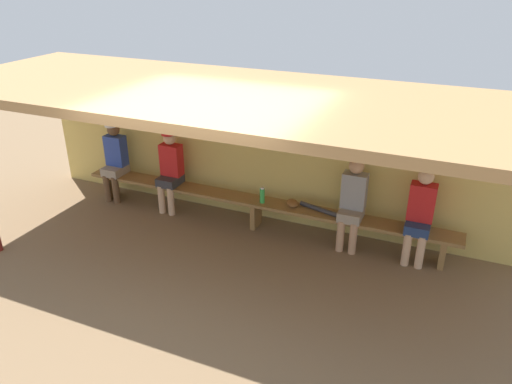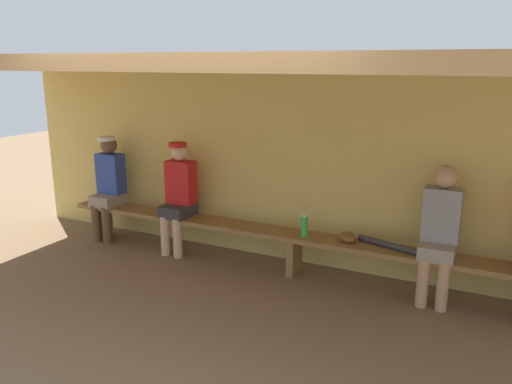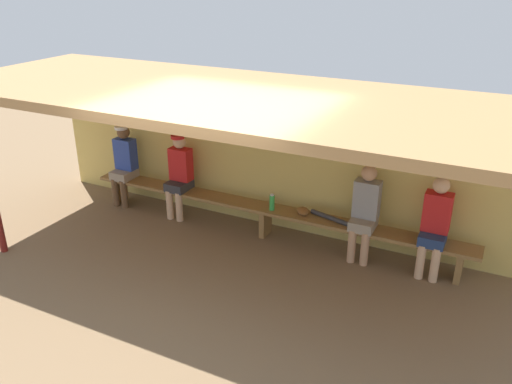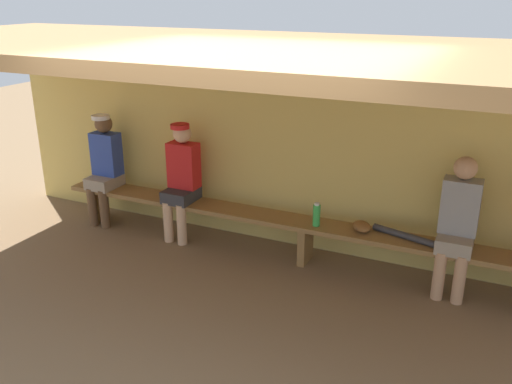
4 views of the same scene
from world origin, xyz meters
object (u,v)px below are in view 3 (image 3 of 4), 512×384
player_middle (365,209)px  baseball_glove_dark_brown (303,211)px  bench (265,211)px  water_bottle_orange (272,202)px  player_in_red (435,223)px  player_rightmost (179,172)px  player_in_blue (124,161)px  baseball_bat (334,219)px

player_middle → baseball_glove_dark_brown: bearing=178.4°
bench → water_bottle_orange: size_ratio=24.11×
player_in_red → water_bottle_orange: bearing=-178.7°
player_middle → water_bottle_orange: size_ratio=5.37×
player_rightmost → baseball_glove_dark_brown: player_rightmost is taller
player_in_blue → water_bottle_orange: (2.73, -0.05, -0.17)m
player_rightmost → water_bottle_orange: 1.64m
bench → player_in_red: bearing=0.1°
water_bottle_orange → baseball_glove_dark_brown: 0.47m
player_middle → baseball_bat: (-0.42, -0.00, -0.24)m
water_bottle_orange → baseball_bat: 0.93m
player_rightmost → baseball_bat: bearing=-0.1°
player_in_red → water_bottle_orange: player_in_red is taller
player_in_red → baseball_glove_dark_brown: player_in_red is taller
baseball_bat → player_in_blue: bearing=-164.0°
bench → player_middle: size_ratio=4.49×
bench → player_in_red: (2.38, 0.00, 0.34)m
bench → player_in_red: size_ratio=4.49×
player_middle → baseball_glove_dark_brown: size_ratio=5.56×
player_in_red → water_bottle_orange: size_ratio=5.37×
water_bottle_orange → baseball_glove_dark_brown: water_bottle_orange is taller
player_in_red → player_in_blue: 4.98m
water_bottle_orange → baseball_glove_dark_brown: (0.46, 0.08, -0.07)m
bench → player_middle: bearing=0.1°
player_in_red → baseball_bat: (-1.33, -0.00, -0.24)m
player_rightmost → player_in_red: size_ratio=1.01×
bench → baseball_glove_dark_brown: (0.58, 0.03, 0.12)m
bench → baseball_bat: 1.06m
bench → baseball_bat: bearing=-0.0°
baseball_glove_dark_brown → player_middle: bearing=53.1°
bench → player_in_blue: player_in_blue is taller
bench → baseball_glove_dark_brown: bearing=2.8°
player_middle → bench: bearing=-179.9°
player_middle → baseball_bat: 0.48m
player_rightmost → player_middle: bearing=-0.0°
player_in_blue → baseball_glove_dark_brown: player_in_blue is taller
baseball_bat → player_rightmost: bearing=-164.0°
water_bottle_orange → baseball_bat: (0.93, 0.05, -0.09)m
bench → water_bottle_orange: water_bottle_orange is taller
player_rightmost → baseball_bat: player_rightmost is taller
player_rightmost → baseball_glove_dark_brown: (2.09, 0.02, -0.24)m
player_rightmost → player_in_red: player_rightmost is taller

